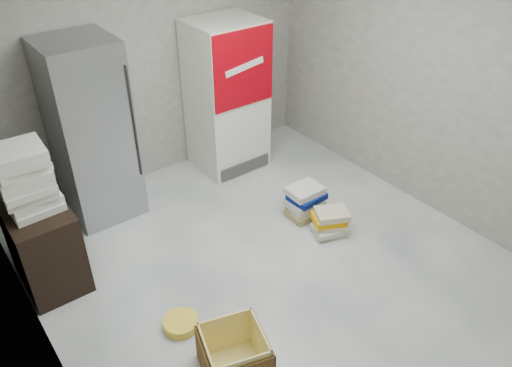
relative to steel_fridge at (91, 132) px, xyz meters
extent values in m
plane|color=silver|center=(0.90, -2.13, -0.95)|extent=(5.00, 5.00, 0.00)
cube|color=#A39D92|center=(0.90, 0.37, 0.45)|extent=(4.00, 0.04, 2.80)
cube|color=#A39D92|center=(-1.10, -2.13, 0.45)|extent=(0.04, 5.00, 2.80)
cube|color=#A39D92|center=(2.90, -2.13, 0.45)|extent=(0.04, 5.00, 2.80)
cube|color=#9C9EA3|center=(0.00, 0.00, 0.00)|extent=(0.70, 0.70, 1.90)
cylinder|color=#333333|center=(0.32, -0.36, 0.15)|extent=(0.02, 0.02, 1.19)
cube|color=silver|center=(1.65, 0.00, -0.05)|extent=(0.80, 0.70, 1.80)
cube|color=#A3010C|center=(1.65, -0.36, 0.40)|extent=(0.78, 0.02, 0.85)
cube|color=white|center=(1.65, -0.37, 0.43)|extent=(0.50, 0.01, 0.14)
cube|color=#3F3F3F|center=(1.65, -0.36, -0.85)|extent=(0.70, 0.02, 0.15)
cube|color=black|center=(-0.83, -0.73, -0.55)|extent=(0.50, 0.80, 0.80)
cube|color=beige|center=(-0.81, -0.74, -0.12)|extent=(0.42, 0.42, 0.06)
cube|color=beige|center=(-0.81, -0.72, -0.05)|extent=(0.42, 0.42, 0.06)
cube|color=beige|center=(-0.82, -0.72, 0.01)|extent=(0.43, 0.43, 0.06)
cube|color=beige|center=(-0.83, -0.74, 0.08)|extent=(0.40, 0.40, 0.06)
cube|color=beige|center=(-0.83, -0.73, 0.14)|extent=(0.41, 0.41, 0.06)
cube|color=beige|center=(-0.82, -0.73, 0.21)|extent=(0.42, 0.42, 0.06)
cube|color=beige|center=(-0.83, -0.72, 0.27)|extent=(0.43, 0.43, 0.06)
cube|color=beige|center=(-0.83, -0.74, 0.34)|extent=(0.43, 0.43, 0.06)
cube|color=beige|center=(-0.83, -0.74, 0.40)|extent=(0.42, 0.42, 0.06)
cube|color=#93854E|center=(1.67, -1.43, -0.91)|extent=(0.36, 0.29, 0.08)
cube|color=#BCAE8C|center=(1.67, -1.44, -0.84)|extent=(0.40, 0.34, 0.07)
cube|color=beige|center=(1.65, -1.43, -0.76)|extent=(0.37, 0.29, 0.08)
cube|color=navy|center=(1.67, -1.44, -0.69)|extent=(0.38, 0.30, 0.07)
cube|color=beige|center=(1.66, -1.42, -0.62)|extent=(0.37, 0.29, 0.07)
cube|color=#BCAE8C|center=(1.66, -1.81, -0.93)|extent=(0.40, 0.36, 0.05)
cube|color=beige|center=(1.65, -1.82, -0.88)|extent=(0.38, 0.33, 0.05)
cube|color=#BCAE8C|center=(1.67, -1.81, -0.83)|extent=(0.41, 0.39, 0.05)
cube|color=#F6A104|center=(1.66, -1.80, -0.77)|extent=(0.40, 0.36, 0.08)
cube|color=#BCAE8C|center=(1.67, -1.82, -0.70)|extent=(0.40, 0.37, 0.06)
cube|color=brown|center=(0.00, -2.35, -0.78)|extent=(0.46, 0.15, 0.34)
cube|color=brown|center=(-0.28, -2.51, -0.78)|extent=(0.15, 0.46, 0.34)
cube|color=brown|center=(0.16, -2.64, -0.78)|extent=(0.15, 0.46, 0.34)
cube|color=yellow|center=(0.00, -2.37, -0.76)|extent=(0.42, 0.14, 0.38)
cube|color=yellow|center=(-0.26, -2.51, -0.76)|extent=(0.14, 0.42, 0.38)
cube|color=yellow|center=(0.14, -2.63, -0.76)|extent=(0.14, 0.42, 0.38)
cylinder|color=yellow|center=(-0.18, -1.96, -0.91)|extent=(0.37, 0.37, 0.08)
camera|label=1|loc=(-1.37, -4.57, 2.35)|focal=35.00mm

